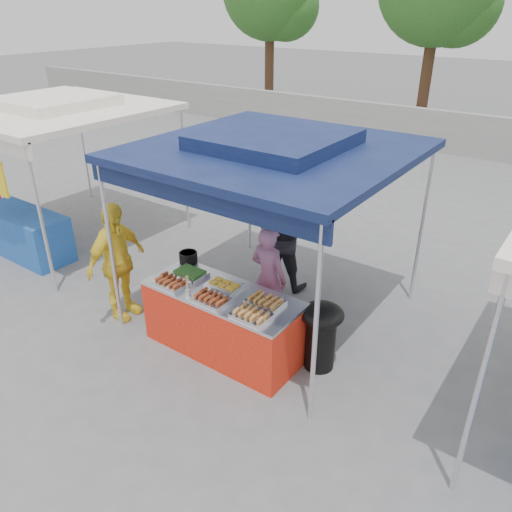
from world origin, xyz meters
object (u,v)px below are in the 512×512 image
Objects in this scene: vendor_woman at (269,278)px; customer_person at (117,262)px; vendor_table at (223,321)px; cooking_pot at (188,257)px; helper_man at (284,237)px; wok_burner at (321,331)px.

vendor_woman is 2.07m from customer_person.
customer_person reaches higher than vendor_table.
customer_person is (-0.79, -0.57, -0.08)m from cooking_pot.
cooking_pot is 0.14× the size of customer_person.
helper_man is at bearing 99.15° from vendor_table.
cooking_pot is 0.17× the size of vendor_woman.
customer_person is (-2.81, -0.64, 0.33)m from wok_burner.
helper_man is at bearing -37.75° from customer_person.
wok_burner is 0.59× the size of vendor_woman.
vendor_woman reaches higher than vendor_table.
cooking_pot reaches higher than wok_burner.
vendor_woman is at bearing 22.29° from cooking_pot.
cooking_pot is 0.28× the size of wok_burner.
cooking_pot is at bearing -58.38° from customer_person.
vendor_table is at bearing -175.49° from wok_burner.
cooking_pot is at bearing 166.59° from wok_burner.
vendor_table is 1.06m from cooking_pot.
vendor_woman is 1.15m from helper_man.
helper_man is at bearing 120.33° from wok_burner.
vendor_woman reaches higher than wok_burner.
vendor_table is 1.21× the size of helper_man.
cooking_pot is at bearing 58.94° from helper_man.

